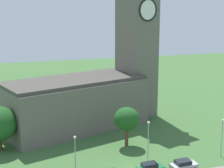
% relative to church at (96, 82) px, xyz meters
% --- Properties ---
extents(ground_plane, '(200.00, 200.00, 0.00)m').
position_rel_church_xyz_m(ground_plane, '(-0.99, -9.75, -9.17)').
color(ground_plane, '#3D6633').
extents(church, '(36.18, 20.67, 34.58)m').
position_rel_church_xyz_m(church, '(0.00, 0.00, 0.00)').
color(church, '#666056').
rests_on(church, ground).
extents(car_green, '(4.23, 2.20, 1.84)m').
position_rel_church_xyz_m(car_green, '(1.48, -26.09, -8.24)').
color(car_green, '#1E6B38').
rests_on(car_green, ground).
extents(car_silver, '(4.31, 2.46, 1.76)m').
position_rel_church_xyz_m(car_silver, '(6.93, -26.55, -8.28)').
color(car_silver, silver).
rests_on(car_silver, ground).
extents(streetlamp_west_mid, '(0.44, 0.44, 6.53)m').
position_rel_church_xyz_m(streetlamp_west_mid, '(-9.62, -23.50, -4.77)').
color(streetlamp_west_mid, '#9EA0A5').
rests_on(streetlamp_west_mid, ground).
extents(streetlamp_central, '(0.44, 0.44, 7.66)m').
position_rel_church_xyz_m(streetlamp_central, '(2.09, -23.65, -4.12)').
color(streetlamp_central, '#9EA0A5').
rests_on(streetlamp_central, ground).
extents(streetlamp_east_mid, '(0.44, 0.44, 6.72)m').
position_rel_church_xyz_m(streetlamp_east_mid, '(15.54, -23.73, -4.65)').
color(streetlamp_east_mid, '#9EA0A5').
rests_on(streetlamp_east_mid, ground).
extents(tree_riverside_east, '(4.65, 4.65, 7.28)m').
position_rel_church_xyz_m(tree_riverside_east, '(1.91, -14.16, -4.04)').
color(tree_riverside_east, brown).
rests_on(tree_riverside_east, ground).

